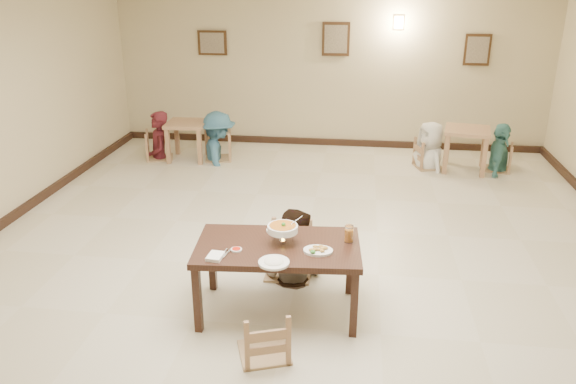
# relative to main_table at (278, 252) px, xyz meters

# --- Properties ---
(floor) EXTENTS (10.00, 10.00, 0.00)m
(floor) POSITION_rel_main_table_xyz_m (0.11, 0.84, -0.64)
(floor) COLOR beige
(floor) RESTS_ON ground
(wall_back) EXTENTS (10.00, 0.00, 10.00)m
(wall_back) POSITION_rel_main_table_xyz_m (0.11, 5.84, 0.86)
(wall_back) COLOR beige
(wall_back) RESTS_ON floor
(baseboard_back) EXTENTS (8.00, 0.06, 0.12)m
(baseboard_back) POSITION_rel_main_table_xyz_m (0.11, 5.81, -0.58)
(baseboard_back) COLOR black
(baseboard_back) RESTS_ON floor
(picture_a) EXTENTS (0.55, 0.04, 0.45)m
(picture_a) POSITION_rel_main_table_xyz_m (-2.09, 5.79, 1.26)
(picture_a) COLOR #341F11
(picture_a) RESTS_ON wall_back
(picture_b) EXTENTS (0.50, 0.04, 0.60)m
(picture_b) POSITION_rel_main_table_xyz_m (0.21, 5.79, 1.36)
(picture_b) COLOR #341F11
(picture_b) RESTS_ON wall_back
(picture_c) EXTENTS (0.45, 0.04, 0.55)m
(picture_c) POSITION_rel_main_table_xyz_m (2.71, 5.79, 1.21)
(picture_c) COLOR #341F11
(picture_c) RESTS_ON wall_back
(wall_sconce) EXTENTS (0.16, 0.05, 0.22)m
(wall_sconce) POSITION_rel_main_table_xyz_m (1.31, 5.80, 1.66)
(wall_sconce) COLOR #FFD88C
(wall_sconce) RESTS_ON wall_back
(main_table) EXTENTS (1.60, 0.98, 0.72)m
(main_table) POSITION_rel_main_table_xyz_m (0.00, 0.00, 0.00)
(main_table) COLOR #341B12
(main_table) RESTS_ON floor
(chair_far) EXTENTS (0.49, 0.49, 1.05)m
(chair_far) POSITION_rel_main_table_xyz_m (0.01, 0.75, -0.12)
(chair_far) COLOR tan
(chair_far) RESTS_ON floor
(chair_near) EXTENTS (0.42, 0.42, 0.90)m
(chair_near) POSITION_rel_main_table_xyz_m (-0.02, -0.69, -0.19)
(chair_near) COLOR tan
(chair_near) RESTS_ON floor
(main_diner) EXTENTS (0.93, 0.82, 1.58)m
(main_diner) POSITION_rel_main_table_xyz_m (0.05, 0.70, 0.15)
(main_diner) COLOR gray
(main_diner) RESTS_ON floor
(curry_warmer) EXTENTS (0.32, 0.29, 0.26)m
(curry_warmer) POSITION_rel_main_table_xyz_m (0.04, 0.04, 0.23)
(curry_warmer) COLOR silver
(curry_warmer) RESTS_ON main_table
(rice_plate_far) EXTENTS (0.28, 0.28, 0.06)m
(rice_plate_far) POSITION_rel_main_table_xyz_m (-0.01, 0.28, 0.09)
(rice_plate_far) COLOR white
(rice_plate_far) RESTS_ON main_table
(rice_plate_near) EXTENTS (0.28, 0.28, 0.06)m
(rice_plate_near) POSITION_rel_main_table_xyz_m (0.02, -0.37, 0.09)
(rice_plate_near) COLOR white
(rice_plate_near) RESTS_ON main_table
(fried_plate) EXTENTS (0.27, 0.27, 0.06)m
(fried_plate) POSITION_rel_main_table_xyz_m (0.39, -0.10, 0.10)
(fried_plate) COLOR white
(fried_plate) RESTS_ON main_table
(chili_dish) EXTENTS (0.10, 0.10, 0.02)m
(chili_dish) POSITION_rel_main_table_xyz_m (-0.36, -0.17, 0.09)
(chili_dish) COLOR white
(chili_dish) RESTS_ON main_table
(napkin_cutlery) EXTENTS (0.18, 0.27, 0.03)m
(napkin_cutlery) POSITION_rel_main_table_xyz_m (-0.51, -0.33, 0.10)
(napkin_cutlery) COLOR white
(napkin_cutlery) RESTS_ON main_table
(drink_glass) EXTENTS (0.08, 0.08, 0.17)m
(drink_glass) POSITION_rel_main_table_xyz_m (0.66, 0.15, 0.16)
(drink_glass) COLOR white
(drink_glass) RESTS_ON main_table
(bg_table_left) EXTENTS (0.70, 0.70, 0.68)m
(bg_table_left) POSITION_rel_main_table_xyz_m (-2.30, 4.60, -0.10)
(bg_table_left) COLOR #A67C5A
(bg_table_left) RESTS_ON floor
(bg_table_right) EXTENTS (0.83, 0.83, 0.72)m
(bg_table_right) POSITION_rel_main_table_xyz_m (2.48, 4.62, -0.06)
(bg_table_right) COLOR #A67C5A
(bg_table_right) RESTS_ON floor
(bg_chair_ll) EXTENTS (0.45, 0.45, 0.95)m
(bg_chair_ll) POSITION_rel_main_table_xyz_m (-2.83, 4.56, -0.17)
(bg_chair_ll) COLOR tan
(bg_chair_ll) RESTS_ON floor
(bg_chair_lr) EXTENTS (0.46, 0.46, 0.97)m
(bg_chair_lr) POSITION_rel_main_table_xyz_m (-1.77, 4.66, -0.16)
(bg_chair_lr) COLOR tan
(bg_chair_lr) RESTS_ON floor
(bg_chair_rl) EXTENTS (0.44, 0.44, 0.93)m
(bg_chair_rl) POSITION_rel_main_table_xyz_m (1.91, 4.69, -0.18)
(bg_chair_rl) COLOR tan
(bg_chair_rl) RESTS_ON floor
(bg_chair_rr) EXTENTS (0.41, 0.41, 0.87)m
(bg_chair_rr) POSITION_rel_main_table_xyz_m (3.05, 4.69, -0.21)
(bg_chair_rr) COLOR tan
(bg_chair_rr) RESTS_ON floor
(bg_diner_a) EXTENTS (0.64, 0.74, 1.71)m
(bg_diner_a) POSITION_rel_main_table_xyz_m (-2.83, 4.56, 0.21)
(bg_diner_a) COLOR #4F171F
(bg_diner_a) RESTS_ON floor
(bg_diner_b) EXTENTS (0.99, 1.27, 1.72)m
(bg_diner_b) POSITION_rel_main_table_xyz_m (-1.77, 4.66, 0.22)
(bg_diner_b) COLOR teal
(bg_diner_b) RESTS_ON floor
(bg_diner_c) EXTENTS (0.79, 0.92, 1.59)m
(bg_diner_c) POSITION_rel_main_table_xyz_m (1.91, 4.69, 0.15)
(bg_diner_c) COLOR silver
(bg_diner_c) RESTS_ON floor
(bg_diner_d) EXTENTS (0.64, 1.02, 1.62)m
(bg_diner_d) POSITION_rel_main_table_xyz_m (3.05, 4.69, 0.16)
(bg_diner_d) COLOR teal
(bg_diner_d) RESTS_ON floor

